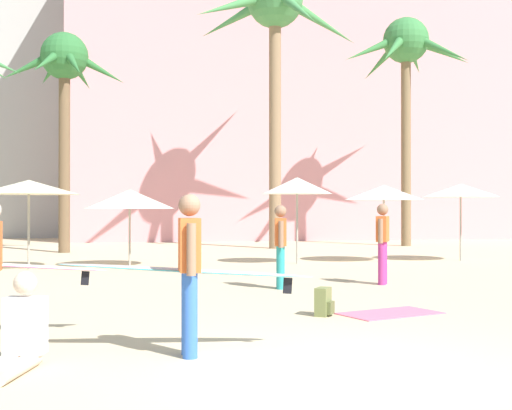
{
  "coord_description": "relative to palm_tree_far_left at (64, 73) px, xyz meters",
  "views": [
    {
      "loc": [
        -1.92,
        -6.49,
        1.6
      ],
      "look_at": [
        0.17,
        4.94,
        1.66
      ],
      "focal_mm": 48.22,
      "sensor_mm": 36.0,
      "label": 1
    }
  ],
  "objects": [
    {
      "name": "palm_tree_right",
      "position": [
        8.01,
        1.22,
        2.65
      ],
      "size": [
        7.15,
        7.3,
        11.03
      ],
      "color": "#896B4C",
      "rests_on": "ground"
    },
    {
      "name": "ground",
      "position": [
        4.29,
        -19.1,
        -6.47
      ],
      "size": [
        120.0,
        120.0,
        0.0
      ],
      "primitive_type": "plane",
      "color": "#C6B28C"
    },
    {
      "name": "beach_towel",
      "position": [
        6.24,
        -15.71,
        -6.46
      ],
      "size": [
        1.7,
        1.29,
        0.01
      ],
      "primitive_type": "cube",
      "rotation": [
        0.0,
        0.0,
        0.34
      ],
      "color": "#EF6684",
      "rests_on": "ground"
    },
    {
      "name": "hotel_pink",
      "position": [
        12.17,
        11.89,
        1.21
      ],
      "size": [
        25.65,
        9.99,
        15.37
      ],
      "primitive_type": "cube",
      "color": "pink",
      "rests_on": "ground"
    },
    {
      "name": "person_near_right",
      "position": [
        3.0,
        -18.06,
        -5.53
      ],
      "size": [
        2.89,
        0.9,
        1.75
      ],
      "rotation": [
        0.0,
        0.0,
        3.14
      ],
      "color": "blue",
      "rests_on": "ground"
    },
    {
      "name": "cafe_umbrella_2",
      "position": [
        -0.26,
        -6.86,
        -4.32
      ],
      "size": [
        2.6,
        2.6,
        2.34
      ],
      "color": "gray",
      "rests_on": "ground"
    },
    {
      "name": "cafe_umbrella_3",
      "position": [
        2.34,
        -6.44,
        -4.62
      ],
      "size": [
        2.45,
        2.45,
        2.12
      ],
      "color": "gray",
      "rests_on": "ground"
    },
    {
      "name": "cafe_umbrella_6",
      "position": [
        9.82,
        -6.09,
        -4.4
      ],
      "size": [
        2.34,
        2.34,
        2.3
      ],
      "color": "gray",
      "rests_on": "ground"
    },
    {
      "name": "person_near_left",
      "position": [
        5.31,
        -12.24,
        -5.56
      ],
      "size": [
        0.29,
        0.61,
        1.66
      ],
      "rotation": [
        0.0,
        0.0,
        2.97
      ],
      "color": "teal",
      "rests_on": "ground"
    },
    {
      "name": "person_mid_center",
      "position": [
        7.58,
        -11.87,
        -5.54
      ],
      "size": [
        0.39,
        0.57,
        1.7
      ],
      "rotation": [
        0.0,
        0.0,
        2.61
      ],
      "color": "#B7337F",
      "rests_on": "ground"
    },
    {
      "name": "backpack",
      "position": [
        5.2,
        -15.72,
        -6.27
      ],
      "size": [
        0.34,
        0.35,
        0.42
      ],
      "rotation": [
        0.0,
        0.0,
        5.7
      ],
      "color": "olive",
      "rests_on": "ground"
    },
    {
      "name": "cafe_umbrella_4",
      "position": [
        12.25,
        -6.17,
        -4.33
      ],
      "size": [
        2.29,
        2.29,
        2.35
      ],
      "color": "gray",
      "rests_on": "ground"
    },
    {
      "name": "cafe_umbrella_0",
      "position": [
        7.1,
        -6.32,
        -4.22
      ],
      "size": [
        2.03,
        2.03,
        2.49
      ],
      "color": "gray",
      "rests_on": "ground"
    },
    {
      "name": "palm_tree_center",
      "position": [
        13.91,
        1.98,
        1.59
      ],
      "size": [
        5.94,
        5.09,
        9.72
      ],
      "color": "brown",
      "rests_on": "ground"
    },
    {
      "name": "palm_tree_far_left",
      "position": [
        0.0,
        0.0,
        0.0
      ],
      "size": [
        4.43,
        4.26,
        7.95
      ],
      "color": "brown",
      "rests_on": "ground"
    },
    {
      "name": "person_far_right",
      "position": [
        1.28,
        -18.45,
        -6.14
      ],
      "size": [
        0.6,
        1.03,
        0.96
      ],
      "rotation": [
        0.0,
        0.0,
        4.47
      ],
      "color": "beige",
      "rests_on": "ground"
    }
  ]
}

